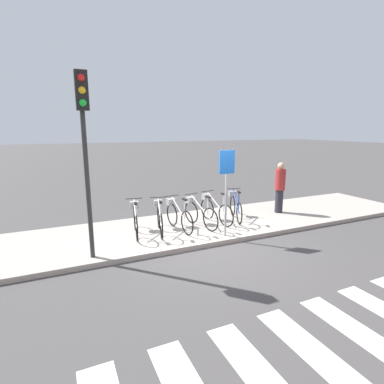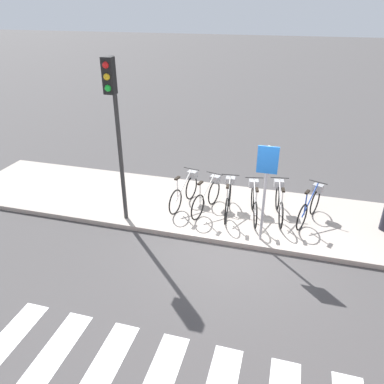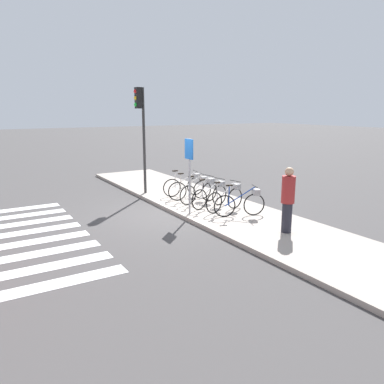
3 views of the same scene
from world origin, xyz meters
name	(u,v)px [view 3 (image 3 of 3)]	position (x,y,z in m)	size (l,w,h in m)	color
ground_plane	(172,214)	(0.00, 0.00, 0.00)	(120.00, 120.00, 0.00)	#423F3F
sidewalk	(210,206)	(0.00, 1.46, 0.06)	(15.96, 2.93, 0.12)	#9E9389
parked_bicycle_0	(186,184)	(-1.56, 1.43, 0.55)	(0.48, 1.57, 0.98)	black
parked_bicycle_1	(192,188)	(-0.91, 1.31, 0.55)	(0.54, 1.55, 0.98)	black
parked_bicycle_2	(201,190)	(-0.37, 1.33, 0.55)	(0.46, 1.58, 0.98)	black
parked_bicycle_3	(212,194)	(0.28, 1.32, 0.55)	(0.49, 1.56, 0.98)	black
parked_bicycle_4	(227,197)	(0.90, 1.48, 0.55)	(0.46, 1.57, 0.98)	black
parked_bicycle_5	(243,202)	(1.66, 1.50, 0.55)	(0.66, 1.51, 0.98)	black
pedestrian	(288,198)	(3.43, 1.53, 1.02)	(0.34, 0.34, 1.71)	#23232D
traffic_light	(141,119)	(-2.81, 0.24, 2.91)	(0.24, 0.40, 3.91)	#2D2D2D
sign_post	(189,163)	(0.58, 0.29, 1.67)	(0.44, 0.07, 2.28)	#99999E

